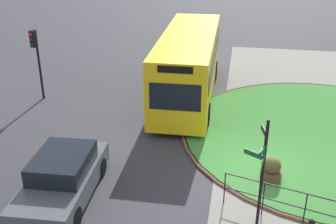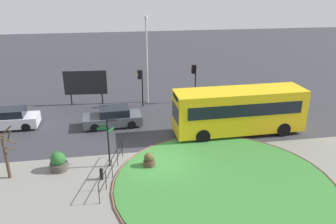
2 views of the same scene
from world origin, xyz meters
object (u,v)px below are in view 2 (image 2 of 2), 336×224
Objects in this scene: bus_yellow at (239,110)px; car_far_lane at (113,117)px; signpost_directional at (108,136)px; car_near_lane at (11,119)px; lamppost_tall at (147,58)px; planter_kerbside at (149,160)px; traffic_light_far at (140,80)px; bollard_foreground at (101,174)px; street_tree_bare at (6,152)px; traffic_light_near at (194,75)px; billboard_left at (85,83)px; planter_near_signpost at (58,162)px.

car_far_lane is at bearing -18.65° from bus_yellow.
signpost_directional is 0.84× the size of car_near_lane.
lamppost_tall is 12.19m from planter_kerbside.
lamppost_tall is (0.69, 1.00, 1.70)m from traffic_light_far.
car_near_lane is at bearing 129.15° from bollard_foreground.
traffic_light_far is at bearing 51.77° from street_tree_bare.
traffic_light_near is 0.93× the size of billboard_left.
planter_kerbside is (-6.87, -3.76, -1.32)m from bus_yellow.
planter_kerbside is (9.53, -7.39, -0.28)m from car_near_lane.
planter_kerbside is (-0.50, -10.56, -1.98)m from traffic_light_far.
lamppost_tall reaches higher than bus_yellow.
signpost_directional is at bearing -75.85° from billboard_left.
planter_near_signpost is 5.23m from planter_kerbside.
traffic_light_near reaches higher than billboard_left.
signpost_directional is at bearing 167.44° from planter_kerbside.
lamppost_tall is (10.72, 4.17, 3.40)m from car_near_lane.
street_tree_bare is at bearing 43.02° from traffic_light_near.
car_far_lane is 8.72m from street_tree_bare.
bollard_foreground is at bearing -11.34° from street_tree_bare.
planter_near_signpost is (-0.95, -11.43, -1.42)m from billboard_left.
car_far_lane is at bearing -122.56° from lamppost_tall.
bus_yellow is at bearing 25.96° from bollard_foreground.
planter_near_signpost is at bearing 13.90° from bus_yellow.
lamppost_tall is 5.87m from billboard_left.
signpost_directional reaches higher than street_tree_bare.
bus_yellow reaches higher than planter_kerbside.
billboard_left is at bearing 99.69° from signpost_directional.
traffic_light_far is at bearing 87.28° from planter_kerbside.
car_near_lane is 8.12m from planter_near_signpost.
bus_yellow reaches higher than street_tree_bare.
traffic_light_near is at bearing -152.46° from car_far_lane.
planter_kerbside is (2.76, 0.93, 0.05)m from bollard_foreground.
street_tree_bare is at bearing -175.44° from signpost_directional.
signpost_directional is 3.65× the size of planter_kerbside.
bus_yellow reaches higher than car_far_lane.
car_far_lane is at bearing 48.36° from street_tree_bare.
car_far_lane is (7.52, -0.83, -0.02)m from car_near_lane.
billboard_left reaches higher than planter_kerbside.
car_far_lane is at bearing 84.24° from bollard_foreground.
car_far_lane is at bearing 106.98° from planter_kerbside.
car_near_lane is (-16.39, 3.63, -1.04)m from bus_yellow.
lamppost_tall is at bearing -114.72° from traffic_light_far.
lamppost_tall is at bearing 84.10° from planter_kerbside.
car_far_lane is at bearing 87.18° from signpost_directional.
bus_yellow is 12.56m from planter_near_signpost.
bollard_foreground is 14.42m from traffic_light_near.
traffic_light_far reaches higher than billboard_left.
street_tree_bare is at bearing 45.52° from car_far_lane.
bollard_foreground is 0.18× the size of car_near_lane.
signpost_directional is at bearing 84.53° from traffic_light_far.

